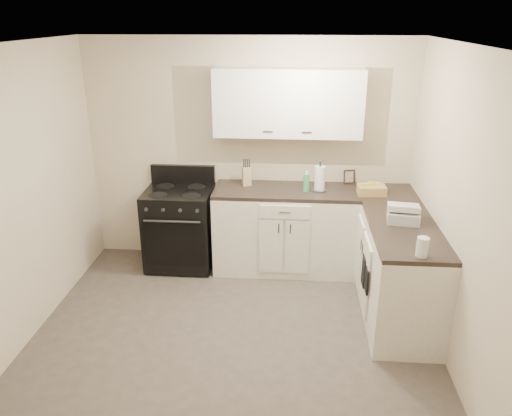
# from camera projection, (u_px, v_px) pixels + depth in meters

# --- Properties ---
(floor) EXTENTS (3.60, 3.60, 0.00)m
(floor) POSITION_uv_depth(u_px,v_px,m) (231.00, 346.00, 4.35)
(floor) COLOR #473F38
(floor) RESTS_ON ground
(ceiling) EXTENTS (3.60, 3.60, 0.00)m
(ceiling) POSITION_uv_depth(u_px,v_px,m) (225.00, 46.00, 3.43)
(ceiling) COLOR white
(ceiling) RESTS_ON wall_back
(wall_back) EXTENTS (3.60, 0.00, 3.60)m
(wall_back) POSITION_uv_depth(u_px,v_px,m) (249.00, 153.00, 5.56)
(wall_back) COLOR beige
(wall_back) RESTS_ON ground
(wall_right) EXTENTS (0.00, 3.60, 3.60)m
(wall_right) POSITION_uv_depth(u_px,v_px,m) (465.00, 221.00, 3.76)
(wall_right) COLOR beige
(wall_right) RESTS_ON ground
(wall_left) EXTENTS (0.00, 3.60, 3.60)m
(wall_left) POSITION_uv_depth(u_px,v_px,m) (7.00, 207.00, 4.02)
(wall_left) COLOR beige
(wall_left) RESTS_ON ground
(wall_front) EXTENTS (3.60, 0.00, 3.60)m
(wall_front) POSITION_uv_depth(u_px,v_px,m) (177.00, 365.00, 2.22)
(wall_front) COLOR beige
(wall_front) RESTS_ON ground
(base_cabinets_back) EXTENTS (1.55, 0.60, 0.90)m
(base_cabinets_back) POSITION_uv_depth(u_px,v_px,m) (285.00, 231.00, 5.55)
(base_cabinets_back) COLOR beige
(base_cabinets_back) RESTS_ON floor
(base_cabinets_right) EXTENTS (0.60, 1.90, 0.90)m
(base_cabinets_right) POSITION_uv_depth(u_px,v_px,m) (393.00, 261.00, 4.87)
(base_cabinets_right) COLOR beige
(base_cabinets_right) RESTS_ON floor
(countertop_back) EXTENTS (1.55, 0.60, 0.04)m
(countertop_back) POSITION_uv_depth(u_px,v_px,m) (286.00, 191.00, 5.37)
(countertop_back) COLOR black
(countertop_back) RESTS_ON base_cabinets_back
(countertop_right) EXTENTS (0.60, 1.90, 0.04)m
(countertop_right) POSITION_uv_depth(u_px,v_px,m) (399.00, 217.00, 4.69)
(countertop_right) COLOR black
(countertop_right) RESTS_ON base_cabinets_right
(upper_cabinets) EXTENTS (1.55, 0.30, 0.70)m
(upper_cabinets) POSITION_uv_depth(u_px,v_px,m) (288.00, 103.00, 5.18)
(upper_cabinets) COLOR white
(upper_cabinets) RESTS_ON wall_back
(stove) EXTENTS (0.73, 0.62, 0.88)m
(stove) POSITION_uv_depth(u_px,v_px,m) (180.00, 228.00, 5.60)
(stove) COLOR black
(stove) RESTS_ON floor
(knife_block) EXTENTS (0.11, 0.11, 0.21)m
(knife_block) POSITION_uv_depth(u_px,v_px,m) (247.00, 176.00, 5.46)
(knife_block) COLOR tan
(knife_block) RESTS_ON countertop_back
(paper_towel) EXTENTS (0.11, 0.11, 0.27)m
(paper_towel) POSITION_uv_depth(u_px,v_px,m) (320.00, 179.00, 5.29)
(paper_towel) COLOR white
(paper_towel) RESTS_ON countertop_back
(soap_bottle) EXTENTS (0.08, 0.08, 0.19)m
(soap_bottle) POSITION_uv_depth(u_px,v_px,m) (306.00, 182.00, 5.28)
(soap_bottle) COLOR #41A962
(soap_bottle) RESTS_ON countertop_back
(picture_frame) EXTENTS (0.13, 0.06, 0.15)m
(picture_frame) POSITION_uv_depth(u_px,v_px,m) (349.00, 177.00, 5.53)
(picture_frame) COLOR black
(picture_frame) RESTS_ON countertop_back
(wicker_basket) EXTENTS (0.29, 0.20, 0.10)m
(wicker_basket) POSITION_uv_depth(u_px,v_px,m) (372.00, 190.00, 5.20)
(wicker_basket) COLOR tan
(wicker_basket) RESTS_ON countertop_right
(countertop_grill) EXTENTS (0.32, 0.30, 0.10)m
(countertop_grill) POSITION_uv_depth(u_px,v_px,m) (403.00, 216.00, 4.53)
(countertop_grill) COLOR silver
(countertop_grill) RESTS_ON countertop_right
(glass_jar) EXTENTS (0.11, 0.11, 0.16)m
(glass_jar) POSITION_uv_depth(u_px,v_px,m) (422.00, 247.00, 3.87)
(glass_jar) COLOR silver
(glass_jar) RESTS_ON countertop_right
(oven_mitt_near) EXTENTS (0.02, 0.13, 0.23)m
(oven_mitt_near) POSITION_uv_depth(u_px,v_px,m) (367.00, 281.00, 4.43)
(oven_mitt_near) COLOR black
(oven_mitt_near) RESTS_ON base_cabinets_right
(oven_mitt_far) EXTENTS (0.02, 0.16, 0.28)m
(oven_mitt_far) POSITION_uv_depth(u_px,v_px,m) (364.00, 271.00, 4.62)
(oven_mitt_far) COLOR black
(oven_mitt_far) RESTS_ON base_cabinets_right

